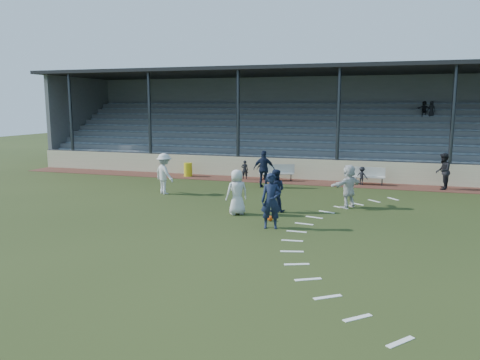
# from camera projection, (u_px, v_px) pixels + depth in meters

# --- Properties ---
(ground) EXTENTS (90.00, 90.00, 0.00)m
(ground) POSITION_uv_depth(u_px,v_px,m) (220.00, 225.00, 17.11)
(ground) COLOR #283516
(ground) RESTS_ON ground
(cinder_track) EXTENTS (34.00, 2.00, 0.02)m
(cinder_track) POSITION_uv_depth(u_px,v_px,m) (281.00, 181.00, 27.00)
(cinder_track) COLOR #522920
(cinder_track) RESTS_ON ground
(retaining_wall) EXTENTS (34.00, 0.18, 1.20)m
(retaining_wall) POSITION_uv_depth(u_px,v_px,m) (285.00, 168.00, 27.89)
(retaining_wall) COLOR beige
(retaining_wall) RESTS_ON ground
(bench_left) EXTENTS (2.02, 1.07, 0.95)m
(bench_left) POSITION_uv_depth(u_px,v_px,m) (277.00, 171.00, 26.97)
(bench_left) COLOR beige
(bench_left) RESTS_ON cinder_track
(bench_right) EXTENTS (2.01, 0.48, 0.95)m
(bench_right) POSITION_uv_depth(u_px,v_px,m) (366.00, 174.00, 25.72)
(bench_right) COLOR beige
(bench_right) RESTS_ON cinder_track
(trash_bin) EXTENTS (0.52, 0.52, 0.83)m
(trash_bin) POSITION_uv_depth(u_px,v_px,m) (188.00, 170.00, 28.66)
(trash_bin) COLOR gold
(trash_bin) RESTS_ON cinder_track
(football) EXTENTS (0.21, 0.21, 0.21)m
(football) POSITION_uv_depth(u_px,v_px,m) (270.00, 218.00, 17.74)
(football) COLOR #E34C0D
(football) RESTS_ON ground
(player_white_lead) EXTENTS (1.06, 1.00, 1.82)m
(player_white_lead) POSITION_uv_depth(u_px,v_px,m) (237.00, 192.00, 18.69)
(player_white_lead) COLOR silver
(player_white_lead) RESTS_ON ground
(player_navy_lead) EXTENTS (0.81, 0.63, 1.99)m
(player_navy_lead) POSITION_uv_depth(u_px,v_px,m) (271.00, 201.00, 16.58)
(player_navy_lead) COLOR #131C34
(player_navy_lead) RESTS_ON ground
(player_navy_mid) EXTENTS (0.89, 0.71, 1.76)m
(player_navy_mid) POSITION_uv_depth(u_px,v_px,m) (275.00, 190.00, 19.21)
(player_navy_mid) COLOR #131C34
(player_navy_mid) RESTS_ON ground
(player_white_wing) EXTENTS (1.50, 1.31, 2.01)m
(player_white_wing) POSITION_uv_depth(u_px,v_px,m) (164.00, 174.00, 23.03)
(player_white_wing) COLOR silver
(player_white_wing) RESTS_ON ground
(player_navy_wing) EXTENTS (1.17, 0.52, 1.97)m
(player_navy_wing) POSITION_uv_depth(u_px,v_px,m) (264.00, 169.00, 24.81)
(player_navy_wing) COLOR #131C34
(player_navy_wing) RESTS_ON ground
(player_white_back) EXTENTS (1.47, 1.71, 1.86)m
(player_white_back) POSITION_uv_depth(u_px,v_px,m) (349.00, 186.00, 19.96)
(player_white_back) COLOR silver
(player_white_back) RESTS_ON ground
(official) EXTENTS (0.88, 1.04, 1.89)m
(official) POSITION_uv_depth(u_px,v_px,m) (443.00, 171.00, 24.17)
(official) COLOR black
(official) RESTS_ON cinder_track
(sub_left_near) EXTENTS (0.44, 0.33, 1.11)m
(sub_left_near) POSITION_uv_depth(u_px,v_px,m) (245.00, 170.00, 27.53)
(sub_left_near) COLOR black
(sub_left_near) RESTS_ON cinder_track
(sub_left_far) EXTENTS (0.78, 0.53, 1.23)m
(sub_left_far) POSITION_uv_depth(u_px,v_px,m) (263.00, 169.00, 27.29)
(sub_left_far) COLOR black
(sub_left_far) RESTS_ON cinder_track
(sub_right) EXTENTS (0.73, 0.57, 1.00)m
(sub_right) POSITION_uv_depth(u_px,v_px,m) (362.00, 176.00, 25.58)
(sub_right) COLOR black
(sub_right) RESTS_ON cinder_track
(grandstand) EXTENTS (34.60, 9.00, 6.61)m
(grandstand) POSITION_uv_depth(u_px,v_px,m) (300.00, 137.00, 32.08)
(grandstand) COLOR slate
(grandstand) RESTS_ON ground
(penalty_arc) EXTENTS (3.89, 14.63, 0.01)m
(penalty_arc) POSITION_uv_depth(u_px,v_px,m) (333.00, 234.00, 15.89)
(penalty_arc) COLOR white
(penalty_arc) RESTS_ON ground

